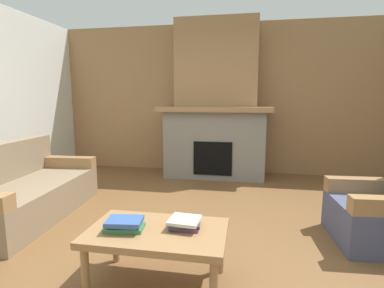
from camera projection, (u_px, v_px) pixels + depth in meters
The scene contains 8 objects.
ground at pixel (186, 245), 2.78m from camera, with size 9.00×9.00×0.00m, color brown.
wall_back_wood_panel at pixel (218, 99), 5.49m from camera, with size 6.00×0.12×2.70m, color #997047.
fireplace at pixel (216, 110), 5.16m from camera, with size 1.90×0.82×2.70m.
couch at pixel (24, 193), 3.41m from camera, with size 0.96×1.85×0.85m.
armchair at pixel (383, 213), 2.78m from camera, with size 0.80×0.80×0.85m.
coffee_table at pixel (157, 236), 2.14m from camera, with size 1.00×0.60×0.43m.
book_stack_near_edge at pixel (125, 224), 2.12m from camera, with size 0.29×0.22×0.08m.
book_stack_center at pixel (184, 223), 2.15m from camera, with size 0.25×0.22×0.07m.
Camera 1 is at (0.52, -2.55, 1.37)m, focal length 27.61 mm.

